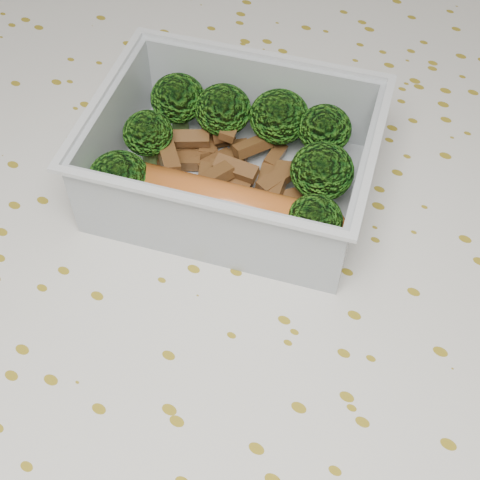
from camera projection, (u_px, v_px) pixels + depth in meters
The scene contains 6 objects.
dining_table at pixel (251, 322), 0.54m from camera, with size 1.40×0.90×0.75m.
tablecloth at pixel (252, 287), 0.50m from camera, with size 1.46×0.96×0.19m.
lunch_container at pixel (233, 166), 0.49m from camera, with size 0.23×0.20×0.07m.
broccoli_florets at pixel (239, 142), 0.48m from camera, with size 0.18×0.16×0.05m.
meat_pile at pixel (225, 161), 0.50m from camera, with size 0.13×0.08×0.03m.
sausage at pixel (222, 204), 0.46m from camera, with size 0.17×0.06×0.03m.
Camera 1 is at (0.13, -0.24, 1.14)m, focal length 50.00 mm.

